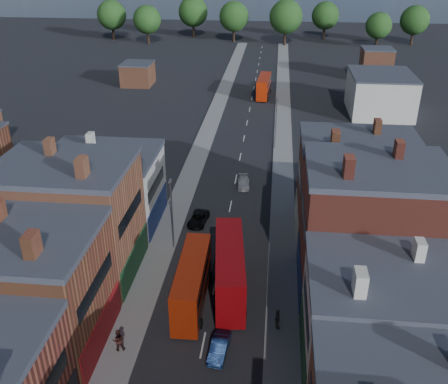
% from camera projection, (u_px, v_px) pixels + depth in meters
% --- Properties ---
extents(pavement_west, '(3.00, 200.00, 0.12)m').
position_uv_depth(pavement_west, '(192.00, 171.00, 71.65)').
color(pavement_west, gray).
rests_on(pavement_west, ground).
extents(pavement_east, '(3.00, 200.00, 0.12)m').
position_uv_depth(pavement_east, '(283.00, 175.00, 70.42)').
color(pavement_east, gray).
rests_on(pavement_east, ground).
extents(lamp_post_2, '(0.25, 0.70, 8.12)m').
position_uv_depth(lamp_post_2, '(172.00, 210.00, 51.69)').
color(lamp_post_2, slate).
rests_on(lamp_post_2, ground).
extents(lamp_post_3, '(0.25, 0.70, 8.12)m').
position_uv_depth(lamp_post_3, '(276.00, 120.00, 77.32)').
color(lamp_post_3, slate).
rests_on(lamp_post_3, ground).
extents(bus_0, '(2.71, 10.15, 4.36)m').
position_uv_depth(bus_0, '(192.00, 282.00, 44.62)').
color(bus_0, '#A32209').
rests_on(bus_0, ground).
extents(bus_1, '(3.81, 11.41, 4.83)m').
position_uv_depth(bus_1, '(230.00, 269.00, 45.97)').
color(bus_1, '#A4090D').
rests_on(bus_1, ground).
extents(bus_2, '(2.92, 9.96, 4.25)m').
position_uv_depth(bus_2, '(264.00, 86.00, 104.69)').
color(bus_2, '#A72007').
rests_on(bus_2, ground).
extents(car_1, '(1.67, 3.82, 1.22)m').
position_uv_depth(car_1, '(219.00, 348.00, 39.82)').
color(car_1, navy).
rests_on(car_1, ground).
extents(car_2, '(2.36, 4.35, 1.16)m').
position_uv_depth(car_2, '(198.00, 219.00, 58.29)').
color(car_2, black).
rests_on(car_2, ground).
extents(car_3, '(1.83, 3.92, 1.11)m').
position_uv_depth(car_3, '(243.00, 183.00, 67.02)').
color(car_3, '#BDBDBD').
rests_on(car_3, ground).
extents(ped_1, '(1.07, 0.77, 1.98)m').
position_uv_depth(ped_1, '(118.00, 340.00, 39.87)').
color(ped_1, '#401E19').
rests_on(ped_1, pavement_west).
extents(ped_3, '(0.63, 1.16, 1.90)m').
position_uv_depth(ped_3, '(277.00, 319.00, 42.13)').
color(ped_3, '#534E47').
rests_on(ped_3, pavement_east).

